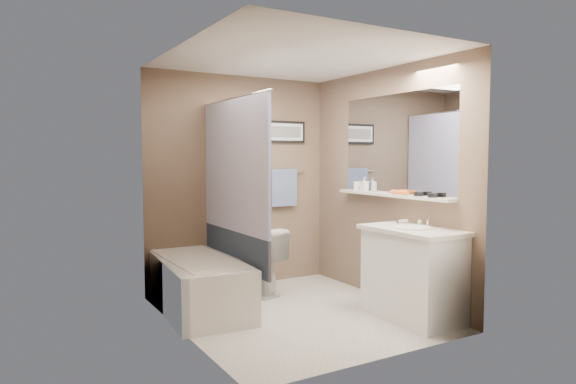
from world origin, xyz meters
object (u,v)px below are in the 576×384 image
vanity (413,276)px  soap_bottle (364,184)px  bathtub (199,284)px  candle_bowl_far (418,194)px  glass_jar (357,186)px  toilet (254,261)px  hair_brush_front (400,192)px  candle_bowl_near (433,195)px

vanity → soap_bottle: (0.19, 0.94, 0.79)m
bathtub → vanity: vanity is taller
bathtub → candle_bowl_far: (1.79, -1.12, 0.89)m
glass_jar → toilet: bearing=157.6°
toilet → candle_bowl_far: candle_bowl_far is taller
vanity → hair_brush_front: bearing=65.5°
toilet → candle_bowl_near: size_ratio=8.03×
toilet → vanity: 1.74m
vanity → candle_bowl_far: size_ratio=10.00×
bathtub → soap_bottle: 2.04m
toilet → vanity: size_ratio=0.80×
toilet → hair_brush_front: bearing=118.6°
hair_brush_front → soap_bottle: soap_bottle is taller
vanity → bathtub: bearing=143.1°
candle_bowl_near → soap_bottle: 0.99m
candle_bowl_far → hair_brush_front: size_ratio=0.41×
candle_bowl_near → soap_bottle: bearing=90.0°
hair_brush_front → soap_bottle: bearing=90.0°
candle_bowl_near → soap_bottle: soap_bottle is taller
hair_brush_front → glass_jar: (0.00, 0.68, 0.03)m
glass_jar → candle_bowl_far: bearing=-90.0°
vanity → candle_bowl_far: candle_bowl_far is taller
candle_bowl_near → hair_brush_front: bearing=90.0°
bathtub → vanity: (1.60, -1.25, 0.15)m
candle_bowl_near → hair_brush_front: hair_brush_front is taller
vanity → hair_brush_front: 0.85m
bathtub → candle_bowl_near: bearing=-31.1°
candle_bowl_far → hair_brush_front: 0.25m
hair_brush_front → soap_bottle: (0.00, 0.56, 0.05)m
vanity → glass_jar: glass_jar is taller
candle_bowl_far → soap_bottle: size_ratio=0.59×
hair_brush_front → candle_bowl_near: bearing=-90.0°
bathtub → soap_bottle: bearing=-4.9°
candle_bowl_far → glass_jar: bearing=90.0°
toilet → soap_bottle: (1.06, -0.56, 0.83)m
bathtub → hair_brush_front: (1.79, -0.86, 0.89)m
hair_brush_front → toilet: bearing=133.5°
candle_bowl_far → glass_jar: size_ratio=0.90×
candle_bowl_far → hair_brush_front: hair_brush_front is taller
vanity → candle_bowl_far: 0.77m
soap_bottle → vanity: bearing=-101.1°
candle_bowl_near → glass_jar: glass_jar is taller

